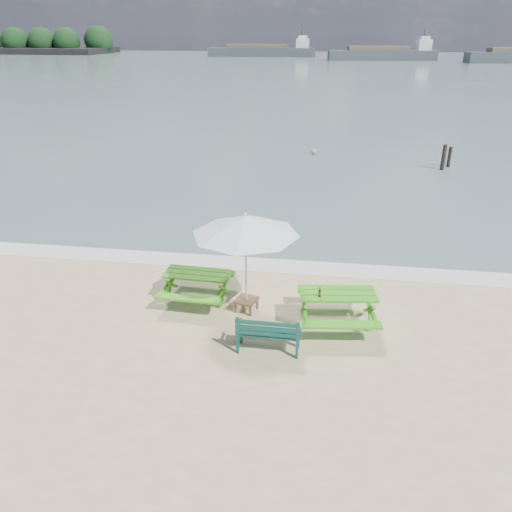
# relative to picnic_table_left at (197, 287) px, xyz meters

# --- Properties ---
(sea) EXTENTS (300.00, 300.00, 0.00)m
(sea) POSITION_rel_picnic_table_left_xyz_m (1.86, 82.62, -0.35)
(sea) COLOR slate
(sea) RESTS_ON ground
(foam_strip) EXTENTS (22.00, 0.90, 0.01)m
(foam_strip) POSITION_rel_picnic_table_left_xyz_m (1.86, 2.22, -0.35)
(foam_strip) COLOR silver
(foam_strip) RESTS_ON ground
(picnic_table_left) EXTENTS (1.63, 1.80, 0.74)m
(picnic_table_left) POSITION_rel_picnic_table_left_xyz_m (0.00, 0.00, 0.00)
(picnic_table_left) COLOR #3E9A17
(picnic_table_left) RESTS_ON ground
(picnic_table_right) EXTENTS (1.90, 2.07, 0.80)m
(picnic_table_right) POSITION_rel_picnic_table_left_xyz_m (3.39, -0.63, 0.03)
(picnic_table_right) COLOR #379817
(picnic_table_right) RESTS_ON ground
(park_bench) EXTENTS (1.32, 0.46, 0.81)m
(park_bench) POSITION_rel_picnic_table_left_xyz_m (2.00, -1.88, -0.11)
(park_bench) COLOR #0E3A32
(park_bench) RESTS_ON ground
(side_table) EXTENTS (0.60, 0.60, 0.32)m
(side_table) POSITION_rel_picnic_table_left_xyz_m (1.28, -0.36, -0.19)
(side_table) COLOR brown
(side_table) RESTS_ON ground
(patio_umbrella) EXTENTS (2.99, 2.99, 2.40)m
(patio_umbrella) POSITION_rel_picnic_table_left_xyz_m (1.28, -0.36, 1.83)
(patio_umbrella) COLOR silver
(patio_umbrella) RESTS_ON ground
(beer_bottle) EXTENTS (0.06, 0.06, 0.23)m
(beer_bottle) POSITION_rel_picnic_table_left_xyz_m (2.99, -0.87, 0.52)
(beer_bottle) COLOR brown
(beer_bottle) RESTS_ON picnic_table_right
(swimmer) EXTENTS (0.64, 0.46, 1.66)m
(swimmer) POSITION_rel_picnic_table_left_xyz_m (2.14, 16.41, -0.87)
(swimmer) COLOR tan
(swimmer) RESTS_ON ground
(mooring_pilings) EXTENTS (0.58, 0.78, 1.41)m
(mooring_pilings) POSITION_rel_picnic_table_left_xyz_m (8.56, 14.29, 0.11)
(mooring_pilings) COLOR black
(mooring_pilings) RESTS_ON ground
(cargo_ships) EXTENTS (121.86, 28.09, 4.40)m
(cargo_ships) POSITION_rel_picnic_table_left_xyz_m (30.75, 118.44, 0.83)
(cargo_ships) COLOR #363D40
(cargo_ships) RESTS_ON ground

